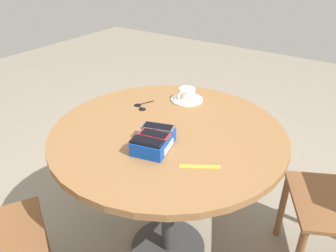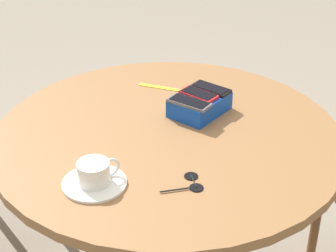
# 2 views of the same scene
# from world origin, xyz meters

# --- Properties ---
(round_table) EXTENTS (1.06, 1.06, 0.77)m
(round_table) POSITION_xyz_m (0.00, 0.00, 0.66)
(round_table) COLOR #2D2D2D
(round_table) RESTS_ON ground_plane
(phone_box) EXTENTS (0.21, 0.17, 0.06)m
(phone_box) POSITION_xyz_m (-0.15, -0.03, 0.80)
(phone_box) COLOR #0F42AD
(phone_box) RESTS_ON round_table
(phone_black) EXTENTS (0.09, 0.14, 0.01)m
(phone_black) POSITION_xyz_m (-0.21, -0.05, 0.84)
(phone_black) COLOR black
(phone_black) RESTS_ON phone_box
(phone_red) EXTENTS (0.08, 0.13, 0.01)m
(phone_red) POSITION_xyz_m (-0.15, -0.04, 0.84)
(phone_red) COLOR red
(phone_red) RESTS_ON phone_box
(phone_gray) EXTENTS (0.09, 0.15, 0.01)m
(phone_gray) POSITION_xyz_m (-0.09, -0.01, 0.84)
(phone_gray) COLOR #515156
(phone_gray) RESTS_ON phone_box
(saucer) EXTENTS (0.17, 0.17, 0.01)m
(saucer) POSITION_xyz_m (0.32, 0.10, 0.78)
(saucer) COLOR silver
(saucer) RESTS_ON round_table
(coffee_cup) EXTENTS (0.12, 0.09, 0.06)m
(coffee_cup) POSITION_xyz_m (0.32, 0.10, 0.81)
(coffee_cup) COLOR silver
(coffee_cup) RESTS_ON saucer
(lanyard_strap) EXTENTS (0.09, 0.14, 0.00)m
(lanyard_strap) POSITION_xyz_m (-0.16, -0.26, 0.77)
(lanyard_strap) COLOR yellow
(lanyard_strap) RESTS_ON round_table
(sunglasses) EXTENTS (0.13, 0.09, 0.01)m
(sunglasses) POSITION_xyz_m (0.12, 0.25, 0.78)
(sunglasses) COLOR black
(sunglasses) RESTS_ON round_table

